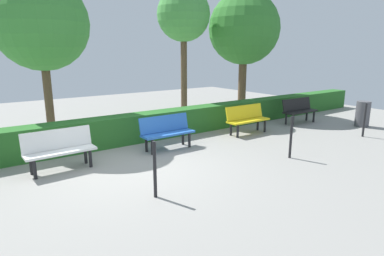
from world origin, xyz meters
The scene contains 13 objects.
ground_plane centered at (0.00, 0.00, 0.00)m, with size 23.77×23.77×0.00m, color gray.
bench_black centered at (-6.66, -0.66, 0.48)m, with size 1.44×0.51×0.86m.
bench_yellow centered at (-4.09, -0.65, 0.48)m, with size 1.45×0.48×0.86m.
bench_blue centered at (-1.25, -0.69, 0.48)m, with size 1.41×0.47×0.86m.
bench_white centered at (1.39, -0.69, 0.48)m, with size 1.43×0.50×0.86m.
hedge_row centered at (-1.23, -1.81, 0.38)m, with size 19.77×0.62×0.77m, color #266023.
tree_near centered at (-6.40, -3.26, 3.31)m, with size 2.78×2.78×4.73m.
tree_mid centered at (-3.98, -3.89, 3.71)m, with size 1.92×1.92×4.72m.
tree_far centered at (0.90, -3.58, 3.19)m, with size 2.55×2.55×4.48m.
railing_post_near centered at (-6.60, 1.66, 0.50)m, with size 0.06×0.06×1.00m, color black.
railing_post_mid centered at (-3.22, 1.66, 0.50)m, with size 0.06×0.06×1.00m, color black.
railing_post_far centered at (0.41, 1.66, 0.50)m, with size 0.06×0.06×1.00m, color black.
trash_bin centered at (-7.92, 0.94, 0.42)m, with size 0.45×0.45×0.85m, color #4C4C51.
Camera 1 is at (2.93, 6.24, 2.45)m, focal length 30.30 mm.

